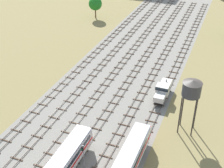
# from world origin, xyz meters

# --- Properties ---
(ground_plane) EXTENTS (480.00, 480.00, 0.00)m
(ground_plane) POSITION_xyz_m (0.00, 56.00, 0.00)
(ground_plane) COLOR olive
(ballast_bed) EXTENTS (26.67, 176.00, 0.01)m
(ballast_bed) POSITION_xyz_m (0.00, 56.00, 0.00)
(ballast_bed) COLOR gray
(ballast_bed) RESTS_ON ground
(track_far_left) EXTENTS (2.40, 126.00, 0.29)m
(track_far_left) POSITION_xyz_m (-11.33, 57.00, 0.14)
(track_far_left) COLOR #47382D
(track_far_left) RESTS_ON ground
(track_left) EXTENTS (2.40, 126.00, 0.29)m
(track_left) POSITION_xyz_m (-6.80, 57.00, 0.14)
(track_left) COLOR #47382D
(track_left) RESTS_ON ground
(track_centre_left) EXTENTS (2.40, 126.00, 0.29)m
(track_centre_left) POSITION_xyz_m (-2.27, 57.00, 0.14)
(track_centre_left) COLOR #47382D
(track_centre_left) RESTS_ON ground
(track_centre) EXTENTS (2.40, 126.00, 0.29)m
(track_centre) POSITION_xyz_m (2.27, 57.00, 0.14)
(track_centre) COLOR #47382D
(track_centre) RESTS_ON ground
(track_centre_right) EXTENTS (2.40, 126.00, 0.29)m
(track_centre_right) POSITION_xyz_m (6.80, 57.00, 0.14)
(track_centre_right) COLOR #47382D
(track_centre_right) RESTS_ON ground
(track_right) EXTENTS (2.40, 126.00, 0.29)m
(track_right) POSITION_xyz_m (11.33, 57.00, 0.14)
(track_right) COLOR #47382D
(track_right) RESTS_ON ground
(shunter_loco_right_mid) EXTENTS (2.74, 8.46, 3.10)m
(shunter_loco_right_mid) POSITION_xyz_m (11.33, 46.48, 2.01)
(shunter_loco_right_mid) COLOR beige
(shunter_loco_right_mid) RESTS_ON ground
(water_tower) EXTENTS (3.45, 3.45, 10.80)m
(water_tower) POSITION_xyz_m (17.96, 37.48, 9.02)
(water_tower) COLOR #2D2826
(water_tower) RESTS_ON ground
(signal_post_nearest) EXTENTS (0.28, 0.47, 4.78)m
(signal_post_nearest) POSITION_xyz_m (4.53, 21.88, 3.07)
(signal_post_nearest) COLOR gray
(signal_post_nearest) RESTS_ON ground
(lineside_tree_0) EXTENTS (4.67, 4.67, 7.52)m
(lineside_tree_0) POSITION_xyz_m (-23.26, 88.00, 5.16)
(lineside_tree_0) COLOR #4C331E
(lineside_tree_0) RESTS_ON ground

